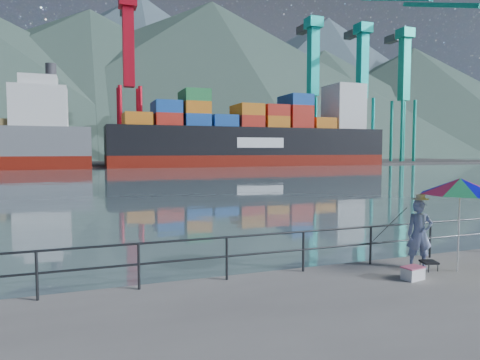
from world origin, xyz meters
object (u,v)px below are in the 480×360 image
Objects in this scene: fisherman at (419,234)px; container_ship at (259,137)px; beach_umbrella at (460,186)px; cooler_bag at (413,274)px.

container_ship reaches higher than fisherman.
fisherman is 79.78m from container_ship.
fisherman is at bearing 140.49° from beach_umbrella.
cooler_bag is at bearing -114.43° from fisherman.
container_ship is at bearing 95.07° from fisherman.
container_ship is (27.58, 75.73, 5.71)m from cooler_bag.
beach_umbrella is at bearing -14.82° from fisherman.
container_ship is (26.05, 75.57, 3.72)m from beach_umbrella.
container_ship is at bearing 59.60° from cooler_bag.
cooler_bag is (-1.53, -0.16, -1.99)m from beach_umbrella.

